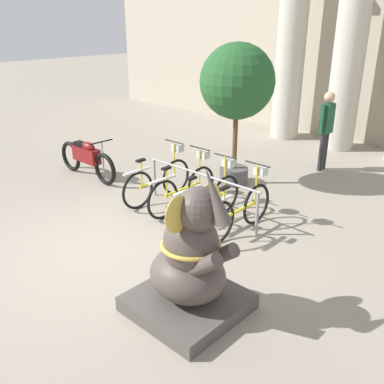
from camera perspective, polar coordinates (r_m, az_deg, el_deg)
name	(u,v)px	position (r m, az deg, el deg)	size (l,w,h in m)	color
ground_plane	(110,250)	(6.71, -10.93, -7.64)	(60.00, 60.00, 0.00)	gray
building_facade	(369,29)	(12.83, 22.52, 19.41)	(20.00, 0.20, 6.00)	#B2A893
column_left	(291,44)	(12.69, 13.12, 18.72)	(0.99, 0.99, 5.16)	#BCB7A8
column_middle	(350,46)	(11.92, 20.35, 17.76)	(0.99, 0.99, 5.16)	#BCB7A8
bike_rack	(201,184)	(7.56, 1.17, 1.12)	(2.55, 0.05, 0.77)	gray
bicycle_0	(159,180)	(8.18, -4.44, 1.65)	(0.48, 1.70, 1.10)	black
bicycle_1	(184,188)	(7.75, -1.09, 0.53)	(0.48, 1.70, 1.10)	black
bicycle_2	(209,199)	(7.31, 2.23, -0.89)	(0.48, 1.70, 1.10)	black
bicycle_3	(240,209)	(6.96, 6.43, -2.25)	(0.48, 1.70, 1.10)	black
elephant_statue	(190,265)	(5.01, -0.21, -9.67)	(1.23, 1.23, 1.93)	#4C4742
motorcycle	(87,158)	(9.63, -13.83, 4.48)	(1.99, 0.55, 0.94)	black
person_pedestrian	(326,124)	(10.13, 17.49, 8.69)	(0.24, 0.47, 1.80)	#28282D
potted_tree	(237,85)	(8.69, 6.04, 13.97)	(1.49, 1.49, 2.88)	#4C4C4C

